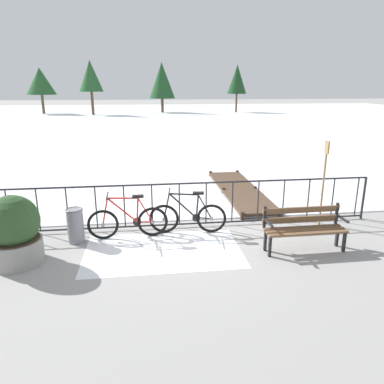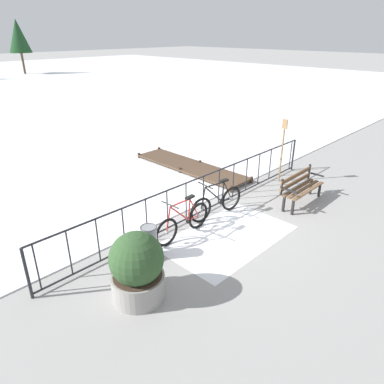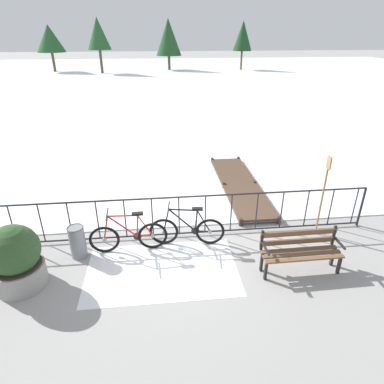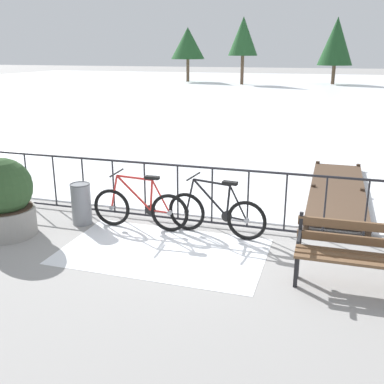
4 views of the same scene
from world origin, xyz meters
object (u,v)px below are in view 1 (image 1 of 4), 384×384
at_px(bicycle_second, 128,221).
at_px(park_bench, 304,225).
at_px(bicycle_near_railing, 188,217).
at_px(trash_bin, 75,225).
at_px(oar_upright, 324,178).
at_px(planter_with_shrub, 14,231).

bearing_deg(bicycle_second, park_bench, -16.49).
xyz_separation_m(bicycle_near_railing, park_bench, (2.17, -1.13, 0.14)).
distance_m(bicycle_second, park_bench, 3.62).
xyz_separation_m(park_bench, trash_bin, (-4.55, 0.93, -0.14)).
relative_size(bicycle_near_railing, bicycle_second, 1.00).
xyz_separation_m(bicycle_near_railing, trash_bin, (-2.38, -0.20, 0.00)).
bearing_deg(park_bench, oar_upright, 51.54).
bearing_deg(bicycle_second, planter_with_shrub, -155.64).
xyz_separation_m(park_bench, planter_with_shrub, (-5.47, 0.12, 0.12)).
relative_size(park_bench, oar_upright, 0.81).
relative_size(trash_bin, oar_upright, 0.37).
bearing_deg(oar_upright, bicycle_near_railing, -178.51).
xyz_separation_m(bicycle_near_railing, bicycle_second, (-1.30, -0.11, 0.00)).
relative_size(bicycle_second, oar_upright, 0.86).
relative_size(park_bench, trash_bin, 2.19).
bearing_deg(planter_with_shrub, bicycle_near_railing, 17.05).
xyz_separation_m(bicycle_second, oar_upright, (4.43, 0.19, 0.77)).
bearing_deg(park_bench, bicycle_near_railing, 152.44).
xyz_separation_m(bicycle_second, trash_bin, (-1.08, -0.09, 0.00)).
bearing_deg(planter_with_shrub, bicycle_second, 24.36).
xyz_separation_m(planter_with_shrub, oar_upright, (6.43, 1.09, 0.51)).
distance_m(bicycle_second, trash_bin, 1.08).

